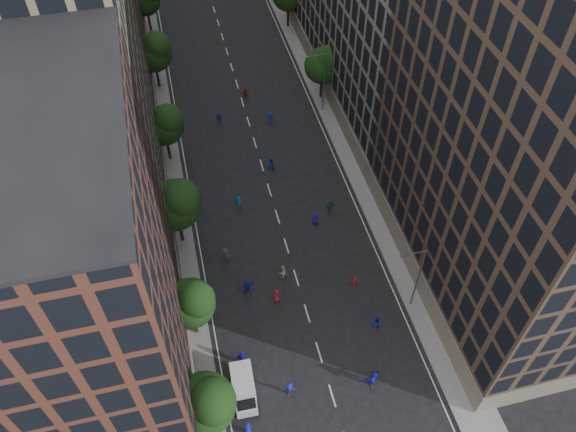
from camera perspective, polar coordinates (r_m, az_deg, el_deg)
The scene contains 33 objects.
ground at distance 74.87m, azimuth -3.31°, elevation 7.21°, with size 240.00×240.00×0.00m, color black.
sidewalk_left at distance 80.10m, azimuth -12.95°, elevation 9.19°, with size 4.00×105.00×0.15m, color slate.
sidewalk_right at distance 82.76m, azimuth 3.97°, elevation 11.88°, with size 4.00×105.00×0.15m, color slate.
bldg_left_a at distance 44.56m, azimuth -21.10°, elevation -6.63°, with size 14.00×22.00×30.00m, color #522B1F.
bldg_left_b at distance 60.86m, azimuth -21.34°, elevation 12.97°, with size 14.00×26.00×34.00m, color #7F6F53.
bldg_right_a at distance 52.00m, azimuth 22.87°, elevation 7.13°, with size 14.00×30.00×36.00m, color #463325.
tree_left_0 at distance 47.59m, azimuth -8.25°, elevation -18.29°, with size 5.20×5.20×8.83m.
tree_left_1 at distance 52.81m, azimuth -9.76°, elevation -8.62°, with size 4.80×4.80×8.21m.
tree_left_2 at distance 59.73m, azimuth -11.25°, elevation 1.30°, with size 5.60×5.60×9.45m.
tree_left_3 at distance 70.51m, azimuth -12.41°, elevation 9.14°, with size 5.00×5.00×8.58m.
tree_left_4 at distance 83.52m, azimuth -13.48°, elevation 16.01°, with size 5.40×5.40×9.08m.
tree_right_a at distance 79.70m, azimuth 3.67°, elevation 15.17°, with size 5.00×5.00×8.39m.
streetlamp_near at distance 55.58m, azimuth 12.93°, elevation -5.94°, with size 2.64×0.22×9.06m.
streetlamp_far at distance 77.45m, azimuth 3.51°, elevation 13.66°, with size 2.64×0.22×9.06m.
cargo_van at distance 52.96m, azimuth -4.53°, elevation -17.02°, with size 2.27×4.57×2.39m.
skater_0 at distance 51.98m, azimuth -4.13°, elevation -20.69°, with size 0.83×0.54×1.70m, color #141AA6.
skater_1 at distance 54.19m, azimuth 8.58°, elevation -16.22°, with size 0.57×0.37×1.56m, color #1316A1.
skater_2 at distance 57.07m, azimuth 8.90°, elevation -10.63°, with size 0.83×0.65×1.71m, color #141BA4.
skater_3 at distance 53.29m, azimuth 0.13°, elevation -17.13°, with size 1.04×0.60×1.61m, color #1322A0.
skater_4 at distance 54.66m, azimuth -4.72°, elevation -14.09°, with size 1.11×0.46×1.90m, color #1D14A9.
skater_5 at distance 54.14m, azimuth 8.63°, elevation -15.96°, with size 1.73×0.55×1.87m, color #131B9C.
skater_6 at distance 58.04m, azimuth -1.17°, elevation -8.13°, with size 0.85×0.55×1.74m, color maroon.
skater_7 at distance 59.45m, azimuth 6.75°, elevation -6.69°, with size 0.60×0.39×1.65m, color maroon.
skater_8 at distance 59.70m, azimuth -0.54°, elevation -5.73°, with size 0.87×0.68×1.79m, color #AFAFAB.
skater_9 at distance 61.36m, azimuth -6.35°, elevation -3.95°, with size 1.24×0.71×1.92m, color #36373A.
skater_10 at distance 65.71m, azimuth 4.35°, elevation 0.94°, with size 1.13×0.47×1.94m, color #206C37.
skater_11 at distance 58.68m, azimuth -4.21°, elevation -7.26°, with size 1.75×0.56×1.89m, color #13289D.
skater_12 at distance 64.61m, azimuth 2.77°, elevation -0.25°, with size 0.78×0.51×1.60m, color #1914A4.
skater_13 at distance 66.28m, azimuth -5.03°, elevation 1.39°, with size 0.69×0.45×1.90m, color blue.
skater_14 at distance 70.63m, azimuth -1.76°, elevation 5.26°, with size 0.93×0.72×1.91m, color #13319F.
skater_15 at distance 77.62m, azimuth -1.86°, elevation 9.91°, with size 1.18×0.68×1.83m, color #132D9E.
skater_16 at distance 77.97m, azimuth -7.00°, elevation 9.77°, with size 1.12×0.47×1.91m, color #1542B2.
skater_17 at distance 82.36m, azimuth -4.32°, elevation 12.28°, with size 1.50×0.48×1.62m, color maroon.
Camera 1 is at (-9.03, -15.57, 49.36)m, focal length 35.00 mm.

